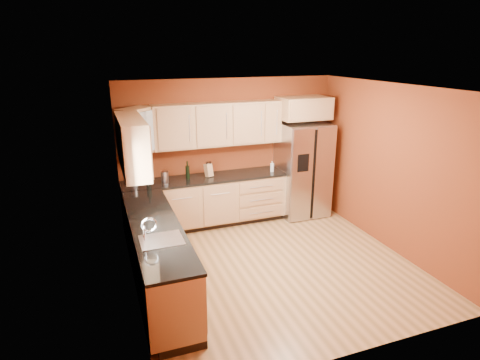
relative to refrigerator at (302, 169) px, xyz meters
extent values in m
plane|color=olive|center=(-1.35, -1.62, -0.89)|extent=(4.00, 4.00, 0.00)
plane|color=white|center=(-1.35, -1.62, 1.71)|extent=(4.00, 4.00, 0.00)
cube|color=maroon|center=(-1.35, 0.38, 0.41)|extent=(4.00, 0.04, 2.60)
cube|color=maroon|center=(-1.35, -3.62, 0.41)|extent=(4.00, 0.04, 2.60)
cube|color=maroon|center=(-3.35, -1.62, 0.41)|extent=(0.04, 4.00, 2.60)
cube|color=maroon|center=(0.65, -1.62, 0.41)|extent=(0.04, 4.00, 2.60)
cube|color=tan|center=(-1.90, 0.07, -0.45)|extent=(2.90, 0.60, 0.88)
cube|color=tan|center=(-3.05, -1.62, -0.45)|extent=(0.60, 2.80, 0.88)
cube|color=black|center=(-1.90, 0.06, 0.01)|extent=(2.90, 0.62, 0.04)
cube|color=black|center=(-3.04, -1.62, 0.01)|extent=(0.62, 2.80, 0.04)
cube|color=tan|center=(-1.60, 0.21, 0.94)|extent=(2.30, 0.33, 0.75)
cube|color=tan|center=(-3.19, -0.90, 0.94)|extent=(0.33, 1.35, 0.75)
cube|color=tan|center=(-3.02, 0.04, 0.94)|extent=(0.67, 0.67, 0.75)
cube|color=tan|center=(0.00, 0.07, 1.16)|extent=(0.92, 0.60, 0.40)
cube|color=silver|center=(0.00, 0.00, 0.00)|extent=(0.90, 0.75, 1.78)
cube|color=white|center=(-3.33, -2.12, 0.66)|extent=(0.03, 0.90, 1.00)
cylinder|color=silver|center=(-3.13, 0.07, 0.13)|extent=(0.14, 0.14, 0.20)
cylinder|color=silver|center=(-2.62, 0.00, 0.13)|extent=(0.16, 0.16, 0.20)
cube|color=tan|center=(-1.83, 0.11, 0.14)|extent=(0.15, 0.14, 0.23)
cylinder|color=white|center=(-0.65, -0.01, 0.13)|extent=(0.07, 0.07, 0.20)
camera|label=1|loc=(-3.64, -6.47, 2.19)|focal=30.00mm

